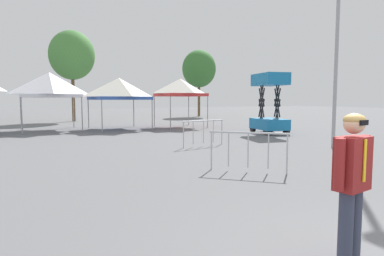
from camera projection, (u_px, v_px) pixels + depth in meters
The scene contains 10 objects.
canopy_tent_far_left at pixel (49, 85), 20.06m from camera, with size 3.45×3.45×3.60m.
canopy_tent_behind_left at pixel (119, 89), 20.94m from camera, with size 3.56×3.56×3.31m.
canopy_tent_behind_center at pixel (180, 88), 22.47m from camera, with size 2.95×2.95×3.36m.
scissor_lift at pixel (269, 115), 18.44m from camera, with size 1.88×2.55×3.38m.
person_foreground at pixel (352, 180), 3.62m from camera, with size 0.64×0.30×1.78m.
light_pole_near_lift at pixel (338, 7), 12.60m from camera, with size 0.36×0.36×9.86m.
tree_behind_tents_right at pixel (72, 55), 28.32m from camera, with size 3.87×3.87×7.90m.
tree_behind_tents_center at pixel (199, 69), 36.72m from camera, with size 3.81×3.81×7.48m.
crowd_barrier_by_lift at pixel (203, 128), 13.42m from camera, with size 2.09×0.35×1.08m.
crowd_barrier_mid_lot at pixel (248, 144), 8.61m from camera, with size 1.54×1.50×1.08m.
Camera 1 is at (-3.36, -1.91, 1.93)m, focal length 30.43 mm.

